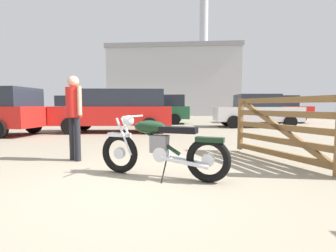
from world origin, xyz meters
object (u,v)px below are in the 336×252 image
at_px(timber_gate, 293,127).
at_px(blue_hatchback_right, 153,108).
at_px(vintage_motorcycle, 160,148).
at_px(bystander, 74,109).
at_px(red_hatchback_near, 117,109).
at_px(white_estate_far, 269,108).
at_px(dark_sedan_left, 256,111).
at_px(pale_sedan_back, 89,108).

height_order(timber_gate, blue_hatchback_right, blue_hatchback_right).
height_order(vintage_motorcycle, bystander, bystander).
relative_size(timber_gate, red_hatchback_near, 0.48).
bearing_deg(blue_hatchback_right, white_estate_far, -168.27).
relative_size(dark_sedan_left, blue_hatchback_right, 0.91).
relative_size(dark_sedan_left, pale_sedan_back, 0.90).
relative_size(vintage_motorcycle, blue_hatchback_right, 0.43).
bearing_deg(blue_hatchback_right, vintage_motorcycle, 99.00).
xyz_separation_m(vintage_motorcycle, blue_hatchback_right, (-1.63, 11.54, 0.49)).
xyz_separation_m(bystander, pale_sedan_back, (-4.17, 11.26, -0.08)).
distance_m(dark_sedan_left, blue_hatchback_right, 5.99).
height_order(bystander, pale_sedan_back, pale_sedan_back).
bearing_deg(pale_sedan_back, blue_hatchback_right, -8.73).
xyz_separation_m(timber_gate, pale_sedan_back, (-8.29, 11.33, 0.24)).
relative_size(red_hatchback_near, blue_hatchback_right, 1.03).
bearing_deg(blue_hatchback_right, red_hatchback_near, 81.48).
bearing_deg(red_hatchback_near, white_estate_far, -147.66).
relative_size(bystander, pale_sedan_back, 0.35).
height_order(timber_gate, bystander, bystander).
height_order(bystander, red_hatchback_near, red_hatchback_near).
height_order(vintage_motorcycle, blue_hatchback_right, blue_hatchback_right).
xyz_separation_m(dark_sedan_left, blue_hatchback_right, (-5.62, 2.08, 0.10)).
distance_m(vintage_motorcycle, dark_sedan_left, 10.27).
relative_size(red_hatchback_near, white_estate_far, 1.01).
distance_m(timber_gate, pale_sedan_back, 14.05).
relative_size(bystander, blue_hatchback_right, 0.35).
height_order(blue_hatchback_right, white_estate_far, same).
distance_m(vintage_motorcycle, red_hatchback_near, 6.93).
height_order(bystander, dark_sedan_left, dark_sedan_left).
relative_size(bystander, red_hatchback_near, 0.34).
distance_m(vintage_motorcycle, white_estate_far, 14.17).
distance_m(vintage_motorcycle, blue_hatchback_right, 11.66).
bearing_deg(timber_gate, dark_sedan_left, -37.17).
bearing_deg(red_hatchback_near, vintage_motorcycle, 105.09).
bearing_deg(timber_gate, bystander, 62.92).
height_order(dark_sedan_left, blue_hatchback_right, blue_hatchback_right).
height_order(vintage_motorcycle, pale_sedan_back, pale_sedan_back).
distance_m(timber_gate, bystander, 4.13).
relative_size(pale_sedan_back, red_hatchback_near, 0.98).
distance_m(vintage_motorcycle, bystander, 2.15).
bearing_deg(pale_sedan_back, bystander, -68.43).
distance_m(vintage_motorcycle, pale_sedan_back, 13.68).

